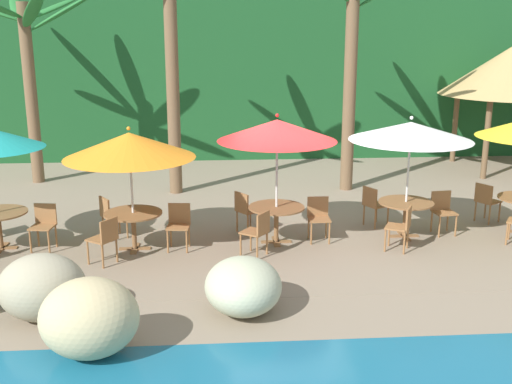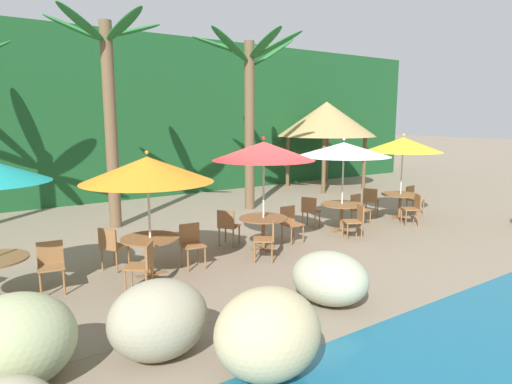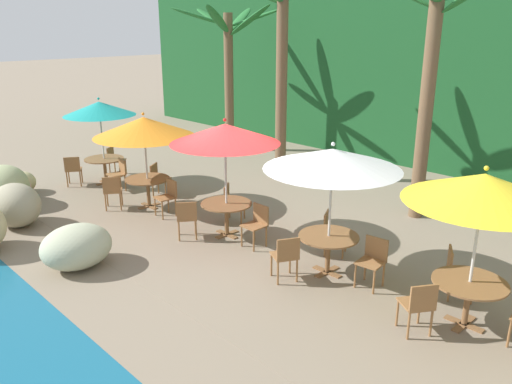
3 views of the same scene
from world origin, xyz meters
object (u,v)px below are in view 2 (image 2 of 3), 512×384
Objects in this scene: chair_orange_seaward at (192,242)px; palm_tree_third at (250,88)px; chair_orange_inland at (112,245)px; chair_red_left at (268,237)px; chair_white_left at (356,219)px; umbrella_orange at (147,169)px; dining_table_red at (263,223)px; chair_yellow_left at (414,207)px; umbrella_red at (264,151)px; chair_red_seaward at (290,222)px; dining_table_white at (342,209)px; chair_white_seaward at (359,208)px; chair_red_inland at (228,225)px; chair_yellow_seaward at (413,198)px; palm_tree_second at (109,90)px; palapa_hut at (326,119)px; chair_orange_left at (143,264)px; dining_table_yellow at (400,198)px; umbrella_white at (344,149)px; umbrella_yellow at (403,145)px; chair_teal_seaward at (51,263)px; chair_white_inland at (310,210)px; dining_table_orange at (150,244)px; chair_yellow_inland at (371,200)px.

palm_tree_third reaches higher than chair_orange_seaward.
chair_orange_inland is 1.00× the size of chair_red_left.
chair_white_left is at bearing -6.08° from chair_orange_seaward.
dining_table_red is at bearing 4.09° from umbrella_orange.
chair_red_left is at bearing -177.02° from chair_yellow_left.
umbrella_red is 1.93m from chair_red_seaward.
chair_white_seaward is at bearing 12.39° from dining_table_white.
umbrella_red is 1.93m from chair_red_inland.
chair_red_left is at bearing -119.08° from umbrella_red.
palm_tree_third is at bearing 60.49° from umbrella_red.
palm_tree_second is (-8.19, 3.54, 3.18)m from chair_yellow_seaward.
chair_red_seaward is at bearing -21.25° from chair_red_inland.
dining_table_red is 0.26× the size of palapa_hut.
chair_white_seaward is 0.16× the size of palm_tree_third.
chair_yellow_left is (7.95, 0.47, 0.00)m from chair_orange_left.
chair_white_seaward is 1.00× the size of chair_white_left.
chair_yellow_seaward is at bearing 5.02° from dining_table_white.
dining_table_white is at bearing 3.45° from dining_table_red.
chair_orange_inland is 4.88m from palm_tree_second.
umbrella_orange is 1.74m from chair_orange_left.
umbrella_orange reaches higher than dining_table_yellow.
chair_yellow_seaward is at bearing 5.02° from umbrella_white.
chair_red_seaward is 0.35× the size of umbrella_yellow.
chair_teal_seaward is at bearing -177.40° from chair_yellow_seaward.
chair_red_inland is at bearing 158.75° from chair_red_seaward.
umbrella_red reaches higher than dining_table_yellow.
dining_table_yellow is at bearing 3.86° from chair_orange_seaward.
umbrella_white is 2.79m from chair_yellow_left.
umbrella_red is at bearing -158.07° from chair_white_inland.
chair_orange_seaward and chair_red_inland have the same top height.
umbrella_white is (1.78, 0.07, 1.66)m from chair_red_seaward.
umbrella_white is 0.59× the size of palapa_hut.
palm_tree_second reaches higher than chair_orange_inland.
chair_orange_seaward is 1.00× the size of chair_orange_inland.
dining_table_yellow is (7.92, 0.48, -1.42)m from umbrella_orange.
palm_tree_second is at bearing 110.32° from chair_red_left.
dining_table_orange is 1.26× the size of chair_red_inland.
chair_teal_seaward is at bearing 144.56° from chair_orange_left.
chair_orange_seaward is 5.26m from palm_tree_second.
chair_white_seaward is at bearing -125.27° from palapa_hut.
chair_yellow_inland is at bearing 127.09° from dining_table_yellow.
umbrella_yellow is at bearing 2.90° from dining_table_white.
dining_table_white is at bearing -177.10° from umbrella_yellow.
chair_yellow_left reaches higher than dining_table_orange.
chair_white_seaward is at bearing 178.17° from dining_table_yellow.
chair_red_seaward is 1.00× the size of chair_white_left.
palm_tree_second is at bearing 134.14° from chair_white_left.
chair_yellow_inland is 6.26m from palapa_hut.
umbrella_orange is 2.79m from chair_red_inland.
chair_white_left is at bearing -4.98° from umbrella_orange.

